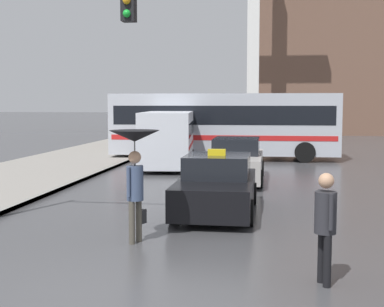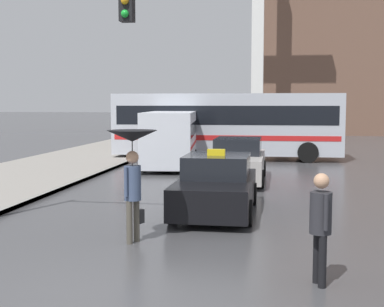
{
  "view_description": "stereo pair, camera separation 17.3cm",
  "coord_description": "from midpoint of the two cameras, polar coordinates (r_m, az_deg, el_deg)",
  "views": [
    {
      "loc": [
        2.38,
        -6.91,
        2.75
      ],
      "look_at": [
        0.33,
        7.22,
        1.4
      ],
      "focal_mm": 50.0,
      "sensor_mm": 36.0,
      "label": 1
    },
    {
      "loc": [
        2.55,
        -6.88,
        2.75
      ],
      "look_at": [
        0.33,
        7.22,
        1.4
      ],
      "focal_mm": 50.0,
      "sensor_mm": 36.0,
      "label": 2
    }
  ],
  "objects": [
    {
      "name": "traffic_light",
      "position": [
        12.12,
        -17.18,
        10.52
      ],
      "size": [
        4.2,
        0.38,
        5.51
      ],
      "color": "black",
      "rests_on": "ground_plane"
    },
    {
      "name": "ambulance_van",
      "position": [
        22.91,
        -2.11,
        1.81
      ],
      "size": [
        2.57,
        5.57,
        2.38
      ],
      "rotation": [
        0.0,
        0.0,
        3.25
      ],
      "color": "silver",
      "rests_on": "ground_plane"
    },
    {
      "name": "sedan_red",
      "position": [
        18.95,
        5.17,
        -0.85
      ],
      "size": [
        1.91,
        4.65,
        1.51
      ],
      "rotation": [
        0.0,
        0.0,
        3.14
      ],
      "color": "#B7B2AD",
      "rests_on": "ground_plane"
    },
    {
      "name": "pedestrian_with_umbrella",
      "position": [
        10.45,
        -5.9,
        -0.21
      ],
      "size": [
        0.98,
        0.98,
        2.22
      ],
      "rotation": [
        0.0,
        0.0,
        1.16
      ],
      "color": "#4C473D",
      "rests_on": "ground_plane"
    },
    {
      "name": "pedestrian_man",
      "position": [
        8.3,
        14.14,
        -6.79
      ],
      "size": [
        0.41,
        0.48,
        1.71
      ],
      "rotation": [
        0.0,
        0.0,
        -1.27
      ],
      "color": "black",
      "rests_on": "ground_plane"
    },
    {
      "name": "city_bus",
      "position": [
        26.36,
        3.91,
        3.28
      ],
      "size": [
        11.05,
        2.85,
        3.21
      ],
      "rotation": [
        0.0,
        0.0,
        -1.55
      ],
      "color": "#B2B7C1",
      "rests_on": "ground_plane"
    },
    {
      "name": "ground_plane",
      "position": [
        7.82,
        -10.4,
        -15.26
      ],
      "size": [
        300.0,
        300.0,
        0.0
      ],
      "primitive_type": "plane",
      "color": "#424244"
    },
    {
      "name": "taxi",
      "position": [
        13.39,
        2.98,
        -3.56
      ],
      "size": [
        1.91,
        4.12,
        1.61
      ],
      "rotation": [
        0.0,
        0.0,
        3.14
      ],
      "color": "black",
      "rests_on": "ground_plane"
    }
  ]
}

